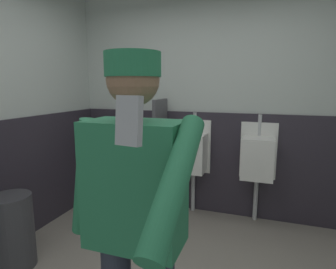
% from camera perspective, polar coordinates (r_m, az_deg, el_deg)
% --- Properties ---
extents(wall_back, '(3.95, 0.12, 2.78)m').
position_cam_1_polar(wall_back, '(3.46, 8.68, 6.98)').
color(wall_back, silver).
rests_on(wall_back, ground_plane).
extents(wainscot_band_back, '(3.35, 0.03, 1.24)m').
position_cam_1_polar(wainscot_band_back, '(3.51, 8.13, -5.69)').
color(wainscot_band_back, '#2D2833').
rests_on(wainscot_band_back, ground_plane).
extents(urinal_left, '(0.40, 0.34, 1.24)m').
position_cam_1_polar(urinal_left, '(3.62, -6.72, -2.61)').
color(urinal_left, white).
rests_on(urinal_left, ground_plane).
extents(urinal_middle, '(0.40, 0.34, 1.24)m').
position_cam_1_polar(urinal_middle, '(3.37, 4.86, -3.54)').
color(urinal_middle, white).
rests_on(urinal_middle, ground_plane).
extents(urinal_right, '(0.40, 0.34, 1.24)m').
position_cam_1_polar(urinal_right, '(3.27, 17.73, -4.39)').
color(urinal_right, white).
rests_on(urinal_right, ground_plane).
extents(privacy_divider_panel, '(0.04, 0.40, 0.90)m').
position_cam_1_polar(privacy_divider_panel, '(3.38, -1.57, -0.47)').
color(privacy_divider_panel, '#4C4C51').
extents(person, '(0.64, 0.60, 1.69)m').
position_cam_1_polar(person, '(1.30, -6.72, -15.68)').
color(person, '#2D3342').
rests_on(person, ground_plane).
extents(cell_phone, '(0.06, 0.04, 0.11)m').
position_cam_1_polar(cell_phone, '(0.62, -7.89, 2.77)').
color(cell_phone, '#A5A8B2').
extents(trash_bin, '(0.34, 0.34, 0.65)m').
position_cam_1_polar(trash_bin, '(2.87, -28.93, -16.84)').
color(trash_bin, '#38383D').
rests_on(trash_bin, ground_plane).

